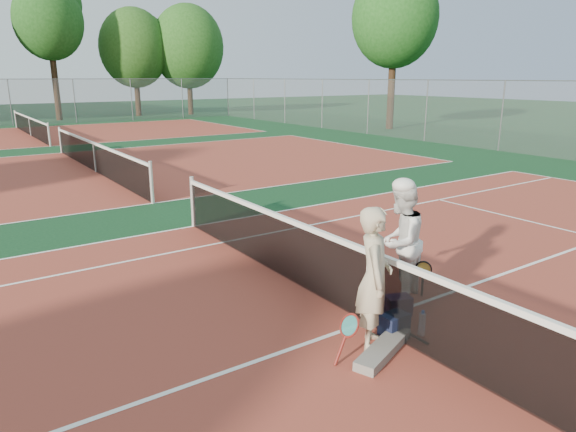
{
  "coord_description": "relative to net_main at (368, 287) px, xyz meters",
  "views": [
    {
      "loc": [
        -4.37,
        -4.52,
        3.16
      ],
      "look_at": [
        0.0,
        1.85,
        1.05
      ],
      "focal_mm": 32.0,
      "sensor_mm": 36.0,
      "label": 1
    }
  ],
  "objects": [
    {
      "name": "tree_right_1",
      "position": [
        19.13,
        18.59,
        6.0
      ],
      "size": [
        5.11,
        5.11,
        9.48
      ],
      "color": "#382314",
      "rests_on": "ground"
    },
    {
      "name": "player_a",
      "position": [
        -0.35,
        -0.45,
        0.36
      ],
      "size": [
        0.72,
        0.75,
        1.73
      ],
      "primitive_type": "imported",
      "rotation": [
        0.0,
        0.0,
        0.87
      ],
      "color": "#B7AB8E",
      "rests_on": "ground"
    },
    {
      "name": "racket_spare",
      "position": [
        0.11,
        -0.41,
        -0.45
      ],
      "size": [
        0.39,
        0.64,
        0.12
      ],
      "primitive_type": null,
      "rotation": [
        0.0,
        0.0,
        1.78
      ],
      "color": "black",
      "rests_on": "ground"
    },
    {
      "name": "sports_bag_navy",
      "position": [
        0.06,
        -0.43,
        -0.37
      ],
      "size": [
        0.36,
        0.25,
        0.28
      ],
      "primitive_type": "cube",
      "rotation": [
        0.0,
        0.0,
        0.04
      ],
      "color": "black",
      "rests_on": "ground"
    },
    {
      "name": "court_main",
      "position": [
        0.0,
        0.0,
        -0.51
      ],
      "size": [
        23.77,
        10.97,
        0.01
      ],
      "primitive_type": "cube",
      "color": "maroon",
      "rests_on": "ground"
    },
    {
      "name": "fence_right",
      "position": [
        16.0,
        6.75,
        0.99
      ],
      "size": [
        0.06,
        54.5,
        3.0
      ],
      "primitive_type": null,
      "rotation": [
        0.0,
        0.0,
        1.57
      ],
      "color": "slate",
      "rests_on": "ground"
    },
    {
      "name": "net_main",
      "position": [
        0.0,
        0.0,
        0.0
      ],
      "size": [
        0.1,
        10.98,
        1.02
      ],
      "primitive_type": null,
      "color": "black",
      "rests_on": "ground"
    },
    {
      "name": "sports_bag_purple",
      "position": [
        0.51,
        -0.07,
        -0.37
      ],
      "size": [
        0.4,
        0.33,
        0.27
      ],
      "primitive_type": "cube",
      "rotation": [
        0.0,
        0.0,
        -0.36
      ],
      "color": "black",
      "rests_on": "ground"
    },
    {
      "name": "tree_back_5",
      "position": [
        14.11,
        37.27,
        5.04
      ],
      "size": [
        5.94,
        5.94,
        8.98
      ],
      "color": "#382314",
      "rests_on": "ground"
    },
    {
      "name": "net_far_a",
      "position": [
        0.0,
        13.5,
        0.0
      ],
      "size": [
        0.1,
        10.98,
        1.02
      ],
      "primitive_type": null,
      "color": "black",
      "rests_on": "ground"
    },
    {
      "name": "fence_back",
      "position": [
        0.0,
        34.0,
        0.99
      ],
      "size": [
        32.0,
        0.06,
        3.0
      ],
      "primitive_type": null,
      "color": "slate",
      "rests_on": "ground"
    },
    {
      "name": "racket_black_held",
      "position": [
        1.18,
        0.11,
        -0.22
      ],
      "size": [
        0.31,
        0.32,
        0.59
      ],
      "primitive_type": null,
      "rotation": [
        0.0,
        0.0,
        3.83
      ],
      "color": "black",
      "rests_on": "ground"
    },
    {
      "name": "net_cover_canvas",
      "position": [
        -0.38,
        -0.7,
        -0.45
      ],
      "size": [
        1.11,
        0.63,
        0.11
      ],
      "primitive_type": "cube",
      "rotation": [
        0.0,
        0.0,
        0.38
      ],
      "color": "slate",
      "rests_on": "ground"
    },
    {
      "name": "net_far_b",
      "position": [
        0.0,
        27.0,
        0.0
      ],
      "size": [
        0.1,
        10.98,
        1.02
      ],
      "primitive_type": null,
      "color": "black",
      "rests_on": "ground"
    },
    {
      "name": "ground",
      "position": [
        0.0,
        0.0,
        -0.51
      ],
      "size": [
        130.0,
        130.0,
        0.0
      ],
      "primitive_type": "plane",
      "color": "#0E3419",
      "rests_on": "ground"
    },
    {
      "name": "court_far_b",
      "position": [
        0.0,
        27.0,
        -0.51
      ],
      "size": [
        23.77,
        10.97,
        0.01
      ],
      "primitive_type": "cube",
      "color": "maroon",
      "rests_on": "ground"
    },
    {
      "name": "tree_back_3",
      "position": [
        3.5,
        37.24,
        6.46
      ],
      "size": [
        4.8,
        4.8,
        9.77
      ],
      "color": "#382314",
      "rests_on": "ground"
    },
    {
      "name": "racket_red",
      "position": [
        -0.77,
        -0.52,
        -0.25
      ],
      "size": [
        0.41,
        0.35,
        0.52
      ],
      "primitive_type": null,
      "rotation": [
        0.0,
        0.0,
        0.25
      ],
      "color": "maroon",
      "rests_on": "ground"
    },
    {
      "name": "court_far_a",
      "position": [
        0.0,
        13.5,
        -0.51
      ],
      "size": [
        23.77,
        10.97,
        0.01
      ],
      "primitive_type": "cube",
      "color": "maroon",
      "rests_on": "ground"
    },
    {
      "name": "tree_back_4",
      "position": [
        9.88,
        38.23,
        4.85
      ],
      "size": [
        5.45,
        5.45,
        8.51
      ],
      "color": "#382314",
      "rests_on": "ground"
    },
    {
      "name": "player_b",
      "position": [
        0.92,
        0.34,
        0.36
      ],
      "size": [
        1.02,
        0.92,
        1.73
      ],
      "primitive_type": "imported",
      "rotation": [
        0.0,
        0.0,
        3.52
      ],
      "color": "white",
      "rests_on": "ground"
    },
    {
      "name": "water_bottle",
      "position": [
        0.33,
        -0.65,
        -0.36
      ],
      "size": [
        0.09,
        0.09,
        0.3
      ],
      "primitive_type": "cylinder",
      "color": "#ADBFDB",
      "rests_on": "ground"
    }
  ]
}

